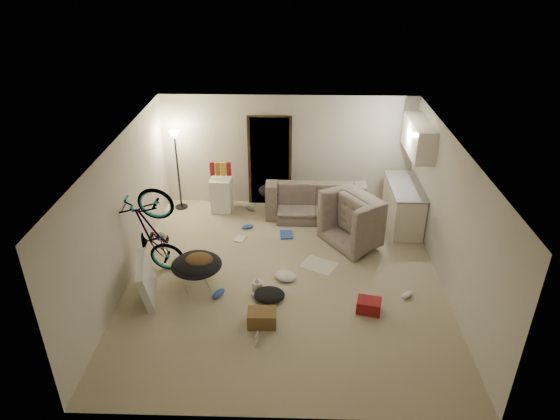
{
  "coord_description": "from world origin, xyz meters",
  "views": [
    {
      "loc": [
        0.13,
        -7.31,
        5.26
      ],
      "look_at": [
        -0.11,
        0.6,
        1.05
      ],
      "focal_mm": 32.0,
      "sensor_mm": 36.0,
      "label": 1
    }
  ],
  "objects_px": {
    "bicycle": "(155,251)",
    "saucer_chair": "(197,269)",
    "drink_case_b": "(369,306)",
    "sofa": "(315,201)",
    "drink_case_a": "(262,318)",
    "floor_lamp": "(176,153)",
    "tv_box": "(147,280)",
    "mini_fridge": "(222,195)",
    "juicer": "(257,285)",
    "armchair": "(366,222)",
    "kitchen_counter": "(403,206)"
  },
  "relations": [
    {
      "from": "armchair",
      "to": "tv_box",
      "type": "xyz_separation_m",
      "value": [
        -3.89,
        -1.98,
        -0.06
      ]
    },
    {
      "from": "armchair",
      "to": "sofa",
      "type": "bearing_deg",
      "value": 9.07
    },
    {
      "from": "saucer_chair",
      "to": "mini_fridge",
      "type": "bearing_deg",
      "value": 89.09
    },
    {
      "from": "mini_fridge",
      "to": "saucer_chair",
      "type": "distance_m",
      "value": 2.84
    },
    {
      "from": "sofa",
      "to": "armchair",
      "type": "relative_size",
      "value": 1.78
    },
    {
      "from": "mini_fridge",
      "to": "drink_case_a",
      "type": "bearing_deg",
      "value": -70.9
    },
    {
      "from": "floor_lamp",
      "to": "mini_fridge",
      "type": "height_order",
      "value": "floor_lamp"
    },
    {
      "from": "sofa",
      "to": "tv_box",
      "type": "xyz_separation_m",
      "value": [
        -2.91,
        -3.03,
        0.02
      ]
    },
    {
      "from": "sofa",
      "to": "drink_case_b",
      "type": "relative_size",
      "value": 5.55
    },
    {
      "from": "drink_case_b",
      "to": "bicycle",
      "type": "bearing_deg",
      "value": 178.04
    },
    {
      "from": "bicycle",
      "to": "drink_case_b",
      "type": "xyz_separation_m",
      "value": [
        3.68,
        -0.96,
        -0.37
      ]
    },
    {
      "from": "mini_fridge",
      "to": "drink_case_b",
      "type": "distance_m",
      "value": 4.46
    },
    {
      "from": "mini_fridge",
      "to": "tv_box",
      "type": "xyz_separation_m",
      "value": [
        -0.84,
        -3.13,
        -0.06
      ]
    },
    {
      "from": "armchair",
      "to": "juicer",
      "type": "xyz_separation_m",
      "value": [
        -2.05,
        -1.78,
        -0.28
      ]
    },
    {
      "from": "tv_box",
      "to": "saucer_chair",
      "type": "bearing_deg",
      "value": 7.12
    },
    {
      "from": "bicycle",
      "to": "kitchen_counter",
      "type": "bearing_deg",
      "value": -63.39
    },
    {
      "from": "floor_lamp",
      "to": "tv_box",
      "type": "relative_size",
      "value": 1.82
    },
    {
      "from": "bicycle",
      "to": "saucer_chair",
      "type": "xyz_separation_m",
      "value": [
        0.8,
        -0.37,
        -0.11
      ]
    },
    {
      "from": "drink_case_b",
      "to": "juicer",
      "type": "height_order",
      "value": "juicer"
    },
    {
      "from": "floor_lamp",
      "to": "mini_fridge",
      "type": "distance_m",
      "value": 1.32
    },
    {
      "from": "floor_lamp",
      "to": "tv_box",
      "type": "xyz_separation_m",
      "value": [
        0.1,
        -3.23,
        -0.98
      ]
    },
    {
      "from": "armchair",
      "to": "drink_case_b",
      "type": "relative_size",
      "value": 3.13
    },
    {
      "from": "armchair",
      "to": "mini_fridge",
      "type": "distance_m",
      "value": 3.25
    },
    {
      "from": "kitchen_counter",
      "to": "tv_box",
      "type": "distance_m",
      "value": 5.39
    },
    {
      "from": "mini_fridge",
      "to": "drink_case_b",
      "type": "xyz_separation_m",
      "value": [
        2.83,
        -3.43,
        -0.27
      ]
    },
    {
      "from": "sofa",
      "to": "juicer",
      "type": "bearing_deg",
      "value": 69.47
    },
    {
      "from": "juicer",
      "to": "tv_box",
      "type": "bearing_deg",
      "value": -173.83
    },
    {
      "from": "floor_lamp",
      "to": "kitchen_counter",
      "type": "height_order",
      "value": "floor_lamp"
    },
    {
      "from": "bicycle",
      "to": "sofa",
      "type": "bearing_deg",
      "value": -46.27
    },
    {
      "from": "sofa",
      "to": "kitchen_counter",
      "type": "bearing_deg",
      "value": 166.33
    },
    {
      "from": "kitchen_counter",
      "to": "drink_case_a",
      "type": "xyz_separation_m",
      "value": [
        -2.76,
        -3.25,
        -0.31
      ]
    },
    {
      "from": "saucer_chair",
      "to": "juicer",
      "type": "relative_size",
      "value": 3.37
    },
    {
      "from": "mini_fridge",
      "to": "juicer",
      "type": "relative_size",
      "value": 2.99
    },
    {
      "from": "drink_case_a",
      "to": "drink_case_b",
      "type": "relative_size",
      "value": 1.16
    },
    {
      "from": "bicycle",
      "to": "juicer",
      "type": "bearing_deg",
      "value": -99.58
    },
    {
      "from": "saucer_chair",
      "to": "drink_case_b",
      "type": "bearing_deg",
      "value": -11.63
    },
    {
      "from": "floor_lamp",
      "to": "drink_case_a",
      "type": "xyz_separation_m",
      "value": [
        2.07,
        -3.9,
        -1.18
      ]
    },
    {
      "from": "armchair",
      "to": "bicycle",
      "type": "distance_m",
      "value": 4.11
    },
    {
      "from": "sofa",
      "to": "juicer",
      "type": "relative_size",
      "value": 8.28
    },
    {
      "from": "sofa",
      "to": "drink_case_b",
      "type": "bearing_deg",
      "value": 103.21
    },
    {
      "from": "armchair",
      "to": "drink_case_a",
      "type": "bearing_deg",
      "value": 110.18
    },
    {
      "from": "kitchen_counter",
      "to": "drink_case_b",
      "type": "distance_m",
      "value": 3.09
    },
    {
      "from": "drink_case_a",
      "to": "armchair",
      "type": "bearing_deg",
      "value": 52.76
    },
    {
      "from": "tv_box",
      "to": "drink_case_b",
      "type": "height_order",
      "value": "tv_box"
    },
    {
      "from": "bicycle",
      "to": "drink_case_b",
      "type": "relative_size",
      "value": 4.75
    },
    {
      "from": "sofa",
      "to": "saucer_chair",
      "type": "distance_m",
      "value": 3.46
    },
    {
      "from": "sofa",
      "to": "drink_case_a",
      "type": "height_order",
      "value": "sofa"
    },
    {
      "from": "saucer_chair",
      "to": "drink_case_b",
      "type": "relative_size",
      "value": 2.26
    },
    {
      "from": "mini_fridge",
      "to": "drink_case_a",
      "type": "height_order",
      "value": "mini_fridge"
    },
    {
      "from": "sofa",
      "to": "drink_case_a",
      "type": "relative_size",
      "value": 4.77
    }
  ]
}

